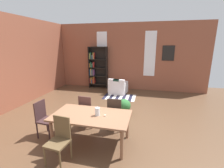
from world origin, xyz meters
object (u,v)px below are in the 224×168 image
at_px(dining_table, 91,118).
at_px(dining_chair_far_left, 87,110).
at_px(dining_chair_near_left, 59,138).
at_px(dining_chair_head_left, 44,118).
at_px(vase_on_table, 97,112).
at_px(potted_plant_by_shelf, 124,107).
at_px(dining_chair_far_right, 115,113).
at_px(armchair_white, 118,88).
at_px(bookshelf_tall, 97,68).

distance_m(dining_table, dining_chair_far_left, 0.85).
bearing_deg(dining_chair_near_left, dining_chair_head_left, 140.28).
height_order(vase_on_table, dining_chair_far_left, dining_chair_far_left).
bearing_deg(potted_plant_by_shelf, dining_chair_far_left, -136.16).
xyz_separation_m(dining_table, dining_chair_head_left, (-1.29, 0.00, -0.15)).
distance_m(dining_table, dining_chair_near_left, 0.85).
bearing_deg(vase_on_table, dining_table, 180.00).
distance_m(vase_on_table, dining_chair_near_left, 0.98).
xyz_separation_m(dining_table, dining_chair_far_right, (0.42, 0.73, -0.15)).
distance_m(dining_chair_far_left, armchair_white, 3.37).
relative_size(dining_chair_near_left, bookshelf_tall, 0.43).
xyz_separation_m(dining_chair_head_left, bookshelf_tall, (-0.22, 4.80, 0.58)).
bearing_deg(armchair_white, bookshelf_tall, 151.47).
bearing_deg(dining_chair_near_left, dining_chair_far_left, 90.46).
bearing_deg(dining_chair_head_left, armchair_white, 74.72).
height_order(dining_table, vase_on_table, vase_on_table).
bearing_deg(dining_table, dining_chair_near_left, -119.02).
distance_m(vase_on_table, dining_chair_far_left, 0.99).
bearing_deg(vase_on_table, dining_chair_head_left, 179.81).
bearing_deg(bookshelf_tall, dining_chair_far_left, -75.04).
bearing_deg(armchair_white, dining_chair_head_left, -105.28).
bearing_deg(bookshelf_tall, dining_chair_far_right, -64.76).
xyz_separation_m(dining_chair_near_left, dining_chair_far_left, (-0.01, 1.46, 0.00)).
height_order(dining_chair_near_left, bookshelf_tall, bookshelf_tall).
relative_size(dining_chair_head_left, armchair_white, 1.08).
bearing_deg(dining_chair_head_left, dining_table, -0.21).
relative_size(dining_chair_far_right, bookshelf_tall, 0.43).
bearing_deg(armchair_white, vase_on_table, -85.29).
bearing_deg(dining_table, bookshelf_tall, 107.40).
distance_m(dining_table, armchair_white, 4.10).
height_order(dining_table, dining_chair_far_left, dining_chair_far_left).
bearing_deg(dining_chair_head_left, dining_chair_far_right, 23.04).
bearing_deg(potted_plant_by_shelf, dining_table, -107.87).
bearing_deg(armchair_white, dining_table, -87.53).
bearing_deg(vase_on_table, potted_plant_by_shelf, 77.35).
distance_m(vase_on_table, potted_plant_by_shelf, 1.75).
distance_m(dining_chair_far_right, bookshelf_tall, 4.54).
relative_size(vase_on_table, potted_plant_by_shelf, 0.33).
bearing_deg(dining_chair_far_left, armchair_white, 85.89).
distance_m(dining_table, dining_chair_head_left, 1.30).
bearing_deg(dining_chair_head_left, bookshelf_tall, 92.58).
distance_m(dining_chair_far_right, dining_chair_far_left, 0.83).
height_order(bookshelf_tall, armchair_white, bookshelf_tall).
relative_size(dining_chair_far_left, potted_plant_by_shelf, 1.60).
relative_size(dining_table, vase_on_table, 9.40).
distance_m(armchair_white, potted_plant_by_shelf, 2.55).
bearing_deg(dining_chair_near_left, vase_on_table, 52.25).
xyz_separation_m(dining_chair_near_left, bookshelf_tall, (-1.10, 5.53, 0.58)).
bearing_deg(dining_chair_near_left, armchair_white, 87.27).
relative_size(dining_table, dining_chair_far_right, 1.93).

